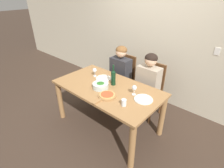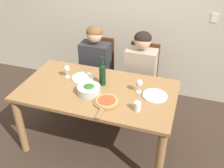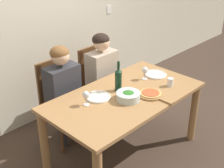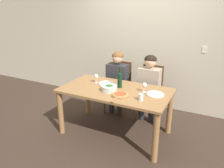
{
  "view_description": "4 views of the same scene",
  "coord_description": "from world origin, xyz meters",
  "px_view_note": "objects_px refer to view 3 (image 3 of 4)",
  "views": [
    {
      "loc": [
        1.6,
        -1.71,
        2.11
      ],
      "look_at": [
        0.07,
        0.03,
        0.83
      ],
      "focal_mm": 28.0,
      "sensor_mm": 36.0,
      "label": 1
    },
    {
      "loc": [
        0.88,
        -2.17,
        2.33
      ],
      "look_at": [
        0.14,
        0.06,
        0.82
      ],
      "focal_mm": 42.0,
      "sensor_mm": 36.0,
      "label": 2
    },
    {
      "loc": [
        -2.13,
        -1.89,
        2.33
      ],
      "look_at": [
        -0.03,
        0.16,
        0.84
      ],
      "focal_mm": 50.0,
      "sensor_mm": 36.0,
      "label": 3
    },
    {
      "loc": [
        1.37,
        -2.82,
        1.98
      ],
      "look_at": [
        -0.1,
        0.08,
        0.81
      ],
      "focal_mm": 35.0,
      "sensor_mm": 36.0,
      "label": 4
    }
  ],
  "objects_px": {
    "broccoli_bowl": "(128,96)",
    "wine_glass_right": "(145,71)",
    "chair_left": "(59,100)",
    "pizza_on_board": "(151,94)",
    "person_man": "(103,71)",
    "wine_bottle": "(118,79)",
    "wine_glass_left": "(86,96)",
    "water_tumbler": "(170,82)",
    "dinner_plate_right": "(156,74)",
    "chair_right": "(97,83)",
    "dinner_plate_left": "(98,97)",
    "person_woman": "(64,87)"
  },
  "relations": [
    {
      "from": "chair_left",
      "to": "person_woman",
      "type": "xyz_separation_m",
      "value": [
        -0.0,
        -0.12,
        0.21
      ]
    },
    {
      "from": "person_woman",
      "to": "dinner_plate_left",
      "type": "distance_m",
      "value": 0.52
    },
    {
      "from": "chair_right",
      "to": "water_tumbler",
      "type": "height_order",
      "value": "chair_right"
    },
    {
      "from": "dinner_plate_left",
      "to": "wine_glass_right",
      "type": "bearing_deg",
      "value": -5.63
    },
    {
      "from": "chair_left",
      "to": "wine_glass_right",
      "type": "bearing_deg",
      "value": -43.88
    },
    {
      "from": "wine_bottle",
      "to": "person_man",
      "type": "bearing_deg",
      "value": 61.09
    },
    {
      "from": "wine_glass_right",
      "to": "wine_bottle",
      "type": "bearing_deg",
      "value": 176.45
    },
    {
      "from": "wine_bottle",
      "to": "broccoli_bowl",
      "type": "bearing_deg",
      "value": -109.91
    },
    {
      "from": "dinner_plate_left",
      "to": "dinner_plate_right",
      "type": "bearing_deg",
      "value": -6.02
    },
    {
      "from": "pizza_on_board",
      "to": "water_tumbler",
      "type": "height_order",
      "value": "water_tumbler"
    },
    {
      "from": "wine_glass_left",
      "to": "person_man",
      "type": "bearing_deg",
      "value": 35.77
    },
    {
      "from": "person_woman",
      "to": "pizza_on_board",
      "type": "distance_m",
      "value": 0.99
    },
    {
      "from": "broccoli_bowl",
      "to": "water_tumbler",
      "type": "bearing_deg",
      "value": -12.88
    },
    {
      "from": "broccoli_bowl",
      "to": "wine_glass_left",
      "type": "height_order",
      "value": "wine_glass_left"
    },
    {
      "from": "wine_glass_left",
      "to": "water_tumbler",
      "type": "bearing_deg",
      "value": -21.03
    },
    {
      "from": "person_woman",
      "to": "wine_glass_right",
      "type": "height_order",
      "value": "person_woman"
    },
    {
      "from": "person_woman",
      "to": "wine_glass_left",
      "type": "relative_size",
      "value": 7.95
    },
    {
      "from": "broccoli_bowl",
      "to": "dinner_plate_left",
      "type": "relative_size",
      "value": 0.94
    },
    {
      "from": "chair_right",
      "to": "wine_bottle",
      "type": "relative_size",
      "value": 2.93
    },
    {
      "from": "wine_bottle",
      "to": "person_woman",
      "type": "bearing_deg",
      "value": 119.3
    },
    {
      "from": "pizza_on_board",
      "to": "water_tumbler",
      "type": "xyz_separation_m",
      "value": [
        0.32,
        -0.01,
        0.03
      ]
    },
    {
      "from": "broccoli_bowl",
      "to": "chair_left",
      "type": "bearing_deg",
      "value": 104.88
    },
    {
      "from": "pizza_on_board",
      "to": "water_tumbler",
      "type": "bearing_deg",
      "value": -2.09
    },
    {
      "from": "dinner_plate_left",
      "to": "wine_glass_right",
      "type": "height_order",
      "value": "wine_glass_right"
    },
    {
      "from": "pizza_on_board",
      "to": "person_man",
      "type": "bearing_deg",
      "value": 80.44
    },
    {
      "from": "person_woman",
      "to": "wine_bottle",
      "type": "xyz_separation_m",
      "value": [
        0.31,
        -0.55,
        0.18
      ]
    },
    {
      "from": "pizza_on_board",
      "to": "wine_glass_left",
      "type": "bearing_deg",
      "value": 150.36
    },
    {
      "from": "person_woman",
      "to": "dinner_plate_left",
      "type": "height_order",
      "value": "person_woman"
    },
    {
      "from": "person_man",
      "to": "wine_glass_left",
      "type": "relative_size",
      "value": 7.95
    },
    {
      "from": "broccoli_bowl",
      "to": "water_tumbler",
      "type": "height_order",
      "value": "water_tumbler"
    },
    {
      "from": "wine_bottle",
      "to": "wine_glass_right",
      "type": "distance_m",
      "value": 0.42
    },
    {
      "from": "chair_right",
      "to": "wine_glass_right",
      "type": "height_order",
      "value": "chair_right"
    },
    {
      "from": "chair_right",
      "to": "dinner_plate_left",
      "type": "relative_size",
      "value": 3.77
    },
    {
      "from": "broccoli_bowl",
      "to": "wine_glass_right",
      "type": "height_order",
      "value": "wine_glass_right"
    },
    {
      "from": "wine_bottle",
      "to": "wine_glass_left",
      "type": "distance_m",
      "value": 0.44
    },
    {
      "from": "pizza_on_board",
      "to": "dinner_plate_left",
      "type": "bearing_deg",
      "value": 138.73
    },
    {
      "from": "wine_glass_left",
      "to": "water_tumbler",
      "type": "relative_size",
      "value": 1.62
    },
    {
      "from": "wine_bottle",
      "to": "dinner_plate_left",
      "type": "relative_size",
      "value": 1.29
    },
    {
      "from": "chair_right",
      "to": "water_tumbler",
      "type": "distance_m",
      "value": 1.06
    },
    {
      "from": "wine_bottle",
      "to": "wine_glass_right",
      "type": "height_order",
      "value": "wine_bottle"
    },
    {
      "from": "chair_right",
      "to": "dinner_plate_right",
      "type": "relative_size",
      "value": 3.77
    },
    {
      "from": "water_tumbler",
      "to": "dinner_plate_right",
      "type": "bearing_deg",
      "value": 67.6
    },
    {
      "from": "person_woman",
      "to": "person_man",
      "type": "relative_size",
      "value": 1.0
    },
    {
      "from": "chair_right",
      "to": "dinner_plate_left",
      "type": "distance_m",
      "value": 0.89
    },
    {
      "from": "person_woman",
      "to": "chair_right",
      "type": "bearing_deg",
      "value": 11.02
    },
    {
      "from": "chair_left",
      "to": "chair_right",
      "type": "xyz_separation_m",
      "value": [
        0.61,
        0.0,
        0.0
      ]
    },
    {
      "from": "dinner_plate_left",
      "to": "water_tumbler",
      "type": "distance_m",
      "value": 0.82
    },
    {
      "from": "wine_bottle",
      "to": "dinner_plate_left",
      "type": "bearing_deg",
      "value": 171.05
    },
    {
      "from": "chair_left",
      "to": "dinner_plate_left",
      "type": "distance_m",
      "value": 0.69
    },
    {
      "from": "chair_left",
      "to": "pizza_on_board",
      "type": "distance_m",
      "value": 1.13
    }
  ]
}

